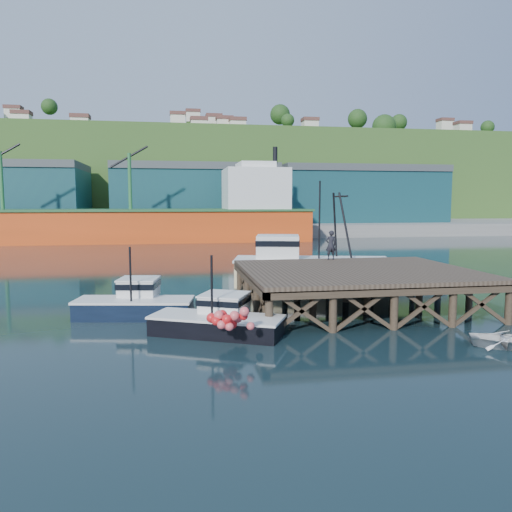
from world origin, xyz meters
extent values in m
plane|color=black|center=(0.00, 0.00, 0.00)|extent=(300.00, 300.00, 0.00)
cube|color=brown|center=(5.50, 0.00, 2.00)|extent=(12.00, 10.00, 0.25)
cube|color=#473828|center=(5.50, -4.85, 1.75)|extent=(12.00, 0.30, 0.35)
cylinder|color=#473828|center=(-0.20, -4.70, 0.80)|extent=(0.36, 0.36, 2.60)
cylinder|color=#473828|center=(11.20, -4.70, 0.80)|extent=(0.36, 0.36, 2.60)
cylinder|color=#473828|center=(-0.20, 4.70, 0.80)|extent=(0.36, 0.36, 2.60)
cylinder|color=#473828|center=(11.20, 4.70, 0.80)|extent=(0.36, 0.36, 2.60)
cube|color=gray|center=(0.00, 70.00, 1.00)|extent=(160.00, 40.00, 2.00)
cube|color=#174C4B|center=(0.00, 65.00, 6.50)|extent=(28.00, 16.00, 9.00)
cube|color=#174C4B|center=(30.00, 65.00, 6.50)|extent=(30.00, 16.00, 9.00)
cube|color=#F14C16|center=(-12.00, 48.00, 2.20)|extent=(55.00, 9.50, 4.40)
cube|color=#26592D|center=(-12.00, 48.00, 4.50)|extent=(55.50, 10.00, 0.30)
cube|color=silver|center=(8.00, 48.00, 7.50)|extent=(9.00, 9.00, 6.00)
cube|color=silver|center=(8.00, 48.00, 10.80)|extent=(5.00, 7.00, 1.20)
cylinder|color=black|center=(11.00, 48.00, 12.50)|extent=(0.70, 0.70, 2.50)
cube|color=#2D511E|center=(0.00, 100.00, 11.00)|extent=(220.00, 50.00, 22.00)
cube|color=black|center=(-6.15, -0.39, 0.44)|extent=(5.88, 2.97, 0.87)
cube|color=silver|center=(-6.15, -0.39, 0.89)|extent=(5.99, 3.03, 0.12)
cube|color=silver|center=(-5.98, 0.61, 1.31)|extent=(2.12, 2.12, 0.87)
cube|color=black|center=(-5.98, 0.61, 1.50)|extent=(2.23, 2.23, 0.29)
cylinder|color=black|center=(-6.25, -0.94, 2.22)|extent=(0.10, 0.10, 2.71)
cube|color=black|center=(-2.42, -4.27, 0.39)|extent=(5.93, 4.23, 0.77)
cube|color=silver|center=(-2.42, -4.27, 0.79)|extent=(6.05, 4.32, 0.10)
cube|color=silver|center=(-1.99, -3.36, 1.16)|extent=(2.47, 2.47, 0.77)
cube|color=black|center=(-1.99, -3.36, 1.33)|extent=(2.60, 2.60, 0.26)
cylinder|color=black|center=(-2.65, -4.78, 2.15)|extent=(0.10, 0.10, 2.75)
sphere|color=#E15358|center=(-2.55, -6.67, 0.94)|extent=(0.36, 0.36, 0.36)
sphere|color=#E15358|center=(-1.77, -6.50, 1.12)|extent=(0.36, 0.36, 0.36)
sphere|color=red|center=(-2.12, -6.93, 1.29)|extent=(0.36, 0.36, 0.36)
cube|color=beige|center=(5.23, 7.62, 0.85)|extent=(10.98, 5.87, 1.71)
cube|color=silver|center=(5.23, 7.62, 1.76)|extent=(11.21, 6.09, 0.14)
cube|color=silver|center=(2.86, 7.62, 2.56)|extent=(3.37, 3.23, 1.71)
cube|color=black|center=(2.86, 7.62, 2.94)|extent=(3.49, 3.34, 0.38)
cylinder|color=black|center=(5.71, 7.62, 4.27)|extent=(0.12, 0.12, 5.69)
imported|color=white|center=(8.78, -8.06, 0.30)|extent=(3.52, 3.13, 0.60)
imported|color=black|center=(5.48, 4.40, 3.03)|extent=(0.69, 0.47, 1.81)
camera|label=1|loc=(-4.25, -25.26, 5.72)|focal=35.00mm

